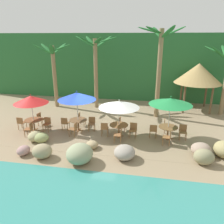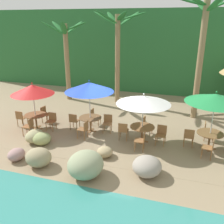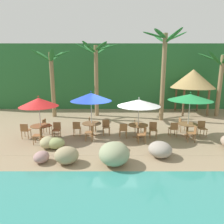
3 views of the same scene
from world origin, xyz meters
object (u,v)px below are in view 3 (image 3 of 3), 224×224
Objects in this scene: chair_blue_seaward at (105,126)px; dining_table_white at (137,127)px; dining_table_green at (187,126)px; palapa_hut at (192,79)px; chair_white_seaward at (152,129)px; chair_white_inland at (136,124)px; dining_table_blue at (91,125)px; chair_green_right at (192,132)px; chair_white_right at (142,133)px; chair_blue_inland at (90,123)px; chair_white_left at (122,129)px; palm_tree_fourth at (220,71)px; dining_table_red at (40,128)px; umbrella_green at (189,97)px; umbrella_red at (38,102)px; umbrella_blue at (90,97)px; chair_green_left at (172,128)px; palm_tree_third at (163,62)px; chair_green_seaward at (201,127)px; chair_green_inland at (181,123)px; chair_red_left at (24,130)px; chair_blue_left at (76,127)px; palm_tree_nearest at (51,74)px; chair_red_inland at (45,125)px; umbrella_white at (138,103)px; chair_red_right at (38,134)px; palm_tree_second at (95,67)px; chair_red_seaward at (56,129)px; chair_blue_right at (90,132)px.

chair_blue_seaward is 1.91m from dining_table_white.
dining_table_green is 6.87m from palapa_hut.
chair_white_inland is at bearing 134.93° from chair_white_seaward.
dining_table_blue is 2.72m from chair_white_inland.
dining_table_blue is 1.26× the size of chair_green_right.
chair_white_right is (0.13, -1.70, 0.00)m from chair_white_inland.
chair_blue_inland is at bearing 156.62° from dining_table_white.
palm_tree_fourth is at bearing 33.97° from chair_white_left.
dining_table_red is 8.30m from chair_green_right.
chair_blue_inland is at bearing 169.96° from umbrella_green.
dining_table_blue is (2.78, 0.49, -1.44)m from umbrella_red.
umbrella_blue is 2.37× the size of dining_table_blue.
umbrella_red is at bearing -149.61° from palapa_hut.
umbrella_blue reaches higher than chair_green_left.
chair_white_inland is 5.31m from palm_tree_third.
chair_white_seaward is 2.10m from chair_green_right.
chair_white_right is at bearing -162.76° from chair_green_seaward.
chair_green_seaward and chair_green_inland have the same top height.
dining_table_red is 2.83m from dining_table_blue.
chair_red_left is 2.82m from chair_blue_left.
palm_tree_nearest is at bearing 97.73° from umbrella_red.
chair_red_inland is 1.26m from chair_red_left.
umbrella_white is 5.03m from palm_tree_third.
chair_red_inland is at bearing 166.54° from chair_blue_left.
chair_white_left is at bearing -127.44° from palm_tree_third.
dining_table_red is 1.26× the size of chair_green_inland.
palm_tree_third is at bearing 66.13° from chair_white_right.
palm_tree_third is at bearing 33.01° from chair_red_right.
palm_tree_second is at bearing -174.17° from palapa_hut.
umbrella_white is at bearing -176.05° from umbrella_green.
chair_red_right is 5.39m from chair_white_right.
chair_red_seaward reaches higher than dining_table_blue.
chair_green_right is (5.61, -1.85, 0.00)m from chair_blue_inland.
chair_blue_inland is 1.00× the size of chair_green_left.
chair_red_inland reaches higher than dining_table_white.
dining_table_blue is 1.00× the size of dining_table_white.
chair_blue_right is at bearing -168.34° from chair_white_left.
chair_green_right is at bearing -14.47° from chair_blue_seaward.
umbrella_red is at bearing -177.68° from umbrella_green.
palm_tree_nearest is at bearing 88.19° from chair_red_left.
dining_table_green is 0.86m from chair_green_right.
chair_white_right reaches higher than dining_table_green.
chair_blue_seaward is 4.82m from chair_green_right.
umbrella_blue is 3.00× the size of chair_green_left.
chair_blue_inland is 0.14× the size of palm_tree_third.
dining_table_red is at bearing -82.27° from palm_tree_nearest.
chair_green_inland is (8.24, 0.34, 0.00)m from chair_red_inland.
umbrella_green is at bearing -130.25° from palm_tree_fourth.
chair_green_left is at bearing -47.95° from palm_tree_second.
palm_tree_nearest is (-3.47, 4.60, 1.15)m from umbrella_blue.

